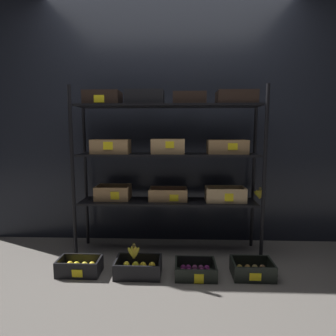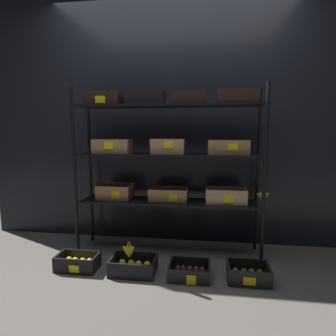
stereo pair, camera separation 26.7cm
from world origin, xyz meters
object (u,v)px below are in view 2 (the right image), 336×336
display_rack (169,151)px  crate_ground_left_lemon (133,267)px  crate_ground_kiwi (248,275)px  banana_bunch_loose (129,251)px  crate_ground_lemon (78,263)px  crate_ground_plum (190,272)px

display_rack → crate_ground_left_lemon: bearing=-116.4°
crate_ground_kiwi → crate_ground_left_lemon: bearing=-179.7°
crate_ground_left_lemon → crate_ground_kiwi: 0.93m
display_rack → banana_bunch_loose: 0.97m
crate_ground_kiwi → crate_ground_lemon: bearing=-179.7°
crate_ground_plum → banana_bunch_loose: 0.53m
crate_ground_left_lemon → banana_bunch_loose: banana_bunch_loose is taller
crate_ground_lemon → crate_ground_kiwi: same height
crate_ground_plum → banana_bunch_loose: bearing=-179.8°
crate_ground_left_lemon → crate_ground_kiwi: same height
display_rack → crate_ground_kiwi: size_ratio=5.56×
crate_ground_lemon → crate_ground_left_lemon: bearing=0.4°
crate_ground_left_lemon → banana_bunch_loose: (-0.04, -0.00, 0.14)m
display_rack → crate_ground_plum: display_rack is taller
crate_ground_left_lemon → banana_bunch_loose: size_ratio=2.78×
display_rack → banana_bunch_loose: display_rack is taller
crate_ground_plum → crate_ground_left_lemon: bearing=179.8°
crate_ground_plum → banana_bunch_loose: (-0.50, -0.00, 0.15)m
crate_ground_plum → display_rack: bearing=116.1°
crate_ground_kiwi → banana_bunch_loose: bearing=-179.6°
crate_ground_lemon → display_rack: bearing=33.3°
crate_ground_plum → crate_ground_kiwi: crate_ground_kiwi is taller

